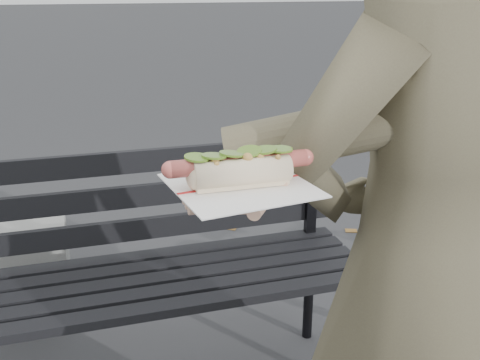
# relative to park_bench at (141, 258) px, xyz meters

# --- Properties ---
(park_bench) EXTENTS (1.50, 0.44, 0.88)m
(park_bench) POSITION_rel_park_bench_xyz_m (0.00, 0.00, 0.00)
(park_bench) COLOR black
(park_bench) RESTS_ON ground
(person) EXTENTS (0.70, 0.51, 1.77)m
(person) POSITION_rel_park_bench_xyz_m (0.44, -0.95, 0.36)
(person) COLOR brown
(person) RESTS_ON ground
(held_hotdog) EXTENTS (0.63, 0.31, 0.20)m
(held_hotdog) POSITION_rel_park_bench_xyz_m (0.24, -0.98, 0.67)
(held_hotdog) COLOR brown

